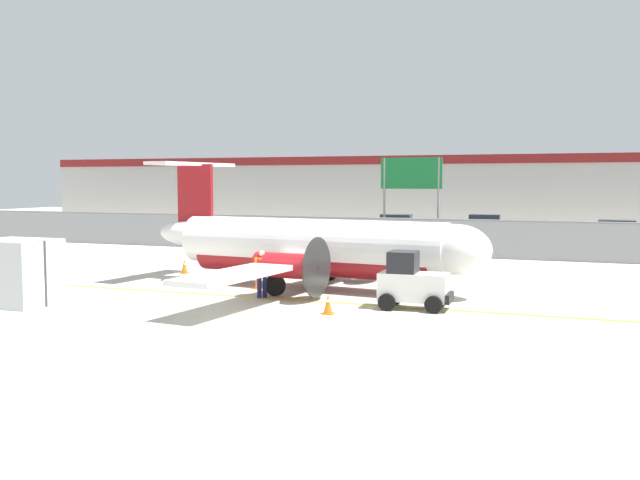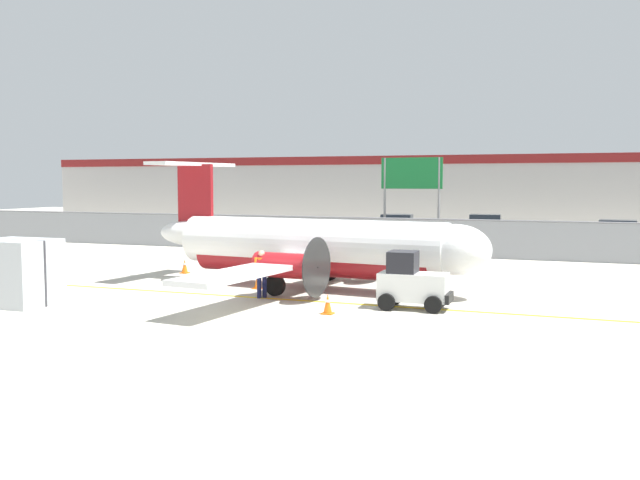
# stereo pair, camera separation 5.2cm
# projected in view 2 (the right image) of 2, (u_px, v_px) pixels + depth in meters

# --- Properties ---
(ground_plane) EXTENTS (140.00, 140.00, 0.01)m
(ground_plane) POSITION_uv_depth(u_px,v_px,m) (276.00, 299.00, 25.13)
(ground_plane) COLOR #B7B2A3
(perimeter_fence) EXTENTS (98.00, 0.10, 2.10)m
(perimeter_fence) POSITION_uv_depth(u_px,v_px,m) (394.00, 235.00, 39.93)
(perimeter_fence) COLOR gray
(perimeter_fence) RESTS_ON ground
(parking_lot_strip) EXTENTS (98.00, 17.00, 0.12)m
(parking_lot_strip) POSITION_uv_depth(u_px,v_px,m) (436.00, 238.00, 50.72)
(parking_lot_strip) COLOR #38383A
(parking_lot_strip) RESTS_ON ground
(background_building) EXTENTS (91.00, 8.10, 6.50)m
(background_building) POSITION_uv_depth(u_px,v_px,m) (477.00, 190.00, 67.66)
(background_building) COLOR #BCB7B2
(background_building) RESTS_ON ground
(commuter_airplane) EXTENTS (14.37, 16.08, 4.92)m
(commuter_airplane) POSITION_uv_depth(u_px,v_px,m) (317.00, 247.00, 27.41)
(commuter_airplane) COLOR white
(commuter_airplane) RESTS_ON ground
(baggage_tug) EXTENTS (2.37, 1.46, 1.88)m
(baggage_tug) POSITION_uv_depth(u_px,v_px,m) (412.00, 283.00, 23.10)
(baggage_tug) COLOR silver
(baggage_tug) RESTS_ON ground
(ground_crew_worker) EXTENTS (0.48, 0.48, 1.70)m
(ground_crew_worker) POSITION_uv_depth(u_px,v_px,m) (262.00, 271.00, 25.28)
(ground_crew_worker) COLOR #191E4C
(ground_crew_worker) RESTS_ON ground
(cargo_container) EXTENTS (2.44, 2.03, 2.20)m
(cargo_container) POSITION_uv_depth(u_px,v_px,m) (17.00, 272.00, 23.91)
(cargo_container) COLOR #B7BCC1
(cargo_container) RESTS_ON ground
(traffic_cone_near_left) EXTENTS (0.36, 0.36, 0.64)m
(traffic_cone_near_left) POSITION_uv_depth(u_px,v_px,m) (258.00, 281.00, 27.47)
(traffic_cone_near_left) COLOR orange
(traffic_cone_near_left) RESTS_ON ground
(traffic_cone_near_right) EXTENTS (0.36, 0.36, 0.64)m
(traffic_cone_near_right) POSITION_uv_depth(u_px,v_px,m) (328.00, 304.00, 22.26)
(traffic_cone_near_right) COLOR orange
(traffic_cone_near_right) RESTS_ON ground
(traffic_cone_far_left) EXTENTS (0.36, 0.36, 0.64)m
(traffic_cone_far_left) POSITION_uv_depth(u_px,v_px,m) (185.00, 266.00, 32.08)
(traffic_cone_far_left) COLOR orange
(traffic_cone_far_left) RESTS_ON ground
(parked_car_0) EXTENTS (4.24, 2.09, 1.58)m
(parked_car_0) POSITION_uv_depth(u_px,v_px,m) (243.00, 226.00, 51.04)
(parked_car_0) COLOR #19662D
(parked_car_0) RESTS_ON parking_lot_strip
(parked_car_1) EXTENTS (4.35, 2.34, 1.58)m
(parked_car_1) POSITION_uv_depth(u_px,v_px,m) (395.00, 225.00, 52.49)
(parked_car_1) COLOR #19662D
(parked_car_1) RESTS_ON parking_lot_strip
(parked_car_2) EXTENTS (4.31, 2.24, 1.58)m
(parked_car_2) POSITION_uv_depth(u_px,v_px,m) (487.00, 225.00, 52.33)
(parked_car_2) COLOR #19662D
(parked_car_2) RESTS_ON parking_lot_strip
(parked_car_3) EXTENTS (4.28, 2.16, 1.58)m
(parked_car_3) POSITION_uv_depth(u_px,v_px,m) (619.00, 233.00, 44.76)
(parked_car_3) COLOR silver
(parked_car_3) RESTS_ON parking_lot_strip
(highway_sign) EXTENTS (3.60, 0.14, 5.50)m
(highway_sign) POSITION_uv_depth(u_px,v_px,m) (412.00, 181.00, 41.10)
(highway_sign) COLOR slate
(highway_sign) RESTS_ON ground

